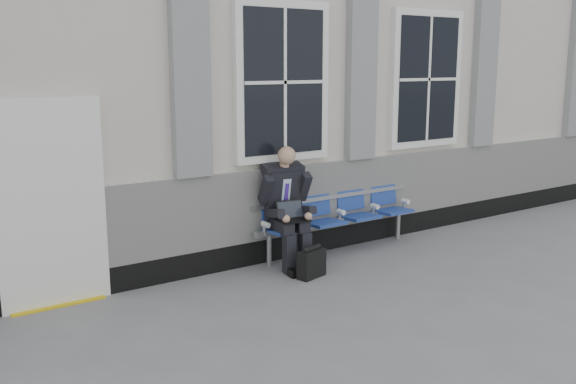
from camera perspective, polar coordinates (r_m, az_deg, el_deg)
ground at (r=8.73m, az=16.92°, el=-5.62°), size 70.00×70.00×0.00m
station_building at (r=10.85m, az=2.94°, el=10.01°), size 14.40×4.40×4.49m
bench at (r=8.55m, az=4.42°, el=-1.68°), size 2.60×0.47×0.91m
businessman at (r=7.85m, az=-0.15°, el=-0.97°), size 0.65×0.87×1.50m
briefcase at (r=7.58m, az=2.11°, el=-6.33°), size 0.40×0.24×0.38m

